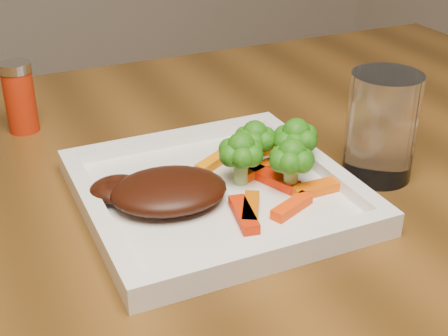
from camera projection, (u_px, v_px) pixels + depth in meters
name	position (u px, v px, depth m)	size (l,w,h in m)	color
plate	(215.00, 196.00, 0.65)	(0.27, 0.27, 0.01)	white
steak	(169.00, 190.00, 0.62)	(0.12, 0.09, 0.03)	#381308
broccoli_0	(255.00, 139.00, 0.68)	(0.05, 0.05, 0.07)	#2B6310
broccoli_1	(296.00, 144.00, 0.68)	(0.06, 0.06, 0.06)	#305C0F
broccoli_2	(292.00, 165.00, 0.64)	(0.05, 0.05, 0.06)	#2E5C0F
broccoli_3	(241.00, 157.00, 0.65)	(0.05, 0.05, 0.06)	#336510
carrot_0	(292.00, 206.00, 0.61)	(0.05, 0.01, 0.01)	#FF3E04
carrot_1	(321.00, 187.00, 0.65)	(0.06, 0.02, 0.01)	#E95703
carrot_2	(244.00, 214.00, 0.60)	(0.06, 0.02, 0.01)	red
carrot_3	(280.00, 148.00, 0.73)	(0.05, 0.01, 0.01)	#FF6D04
carrot_4	(213.00, 162.00, 0.70)	(0.05, 0.01, 0.01)	orange
carrot_5	(272.00, 178.00, 0.66)	(0.06, 0.02, 0.01)	#FD2604
carrot_6	(258.00, 170.00, 0.68)	(0.05, 0.01, 0.01)	#F04603
spice_shaker	(20.00, 97.00, 0.79)	(0.04, 0.04, 0.09)	#B32409
drinking_glass	(382.00, 126.00, 0.68)	(0.08, 0.08, 0.12)	white
carrot_7	(251.00, 209.00, 0.61)	(0.06, 0.01, 0.01)	#C85703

